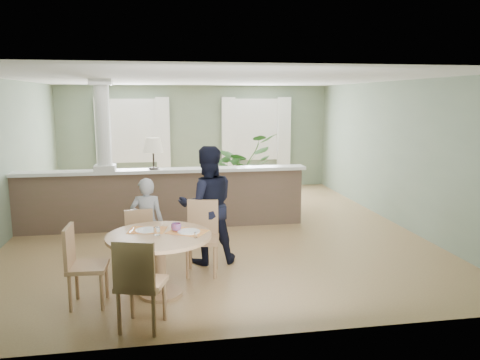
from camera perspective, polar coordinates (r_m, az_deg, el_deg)
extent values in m
plane|color=tan|center=(8.68, -3.27, -5.96)|extent=(8.00, 8.00, 0.00)
cube|color=gray|center=(12.37, -5.40, 5.16)|extent=(7.00, 0.02, 2.70)
cube|color=gray|center=(8.75, -26.79, 2.14)|extent=(0.02, 8.00, 2.70)
cube|color=gray|center=(9.45, 18.27, 3.21)|extent=(0.02, 8.00, 2.70)
cube|color=gray|center=(4.51, 2.25, -3.26)|extent=(7.00, 0.02, 2.70)
cube|color=white|center=(8.35, -3.45, 12.15)|extent=(7.00, 8.00, 0.02)
cube|color=white|center=(12.31, -12.89, 5.87)|extent=(1.10, 0.02, 1.50)
cube|color=white|center=(12.29, -12.90, 5.86)|extent=(1.22, 0.04, 1.62)
cube|color=white|center=(12.55, 1.94, 6.18)|extent=(1.10, 0.02, 1.50)
cube|color=white|center=(12.52, 1.96, 6.17)|extent=(1.22, 0.04, 1.62)
cube|color=white|center=(12.31, -16.35, 4.31)|extent=(0.35, 0.10, 2.30)
cube|color=white|center=(12.23, -9.34, 4.55)|extent=(0.35, 0.10, 2.30)
cube|color=white|center=(12.35, -1.41, 4.73)|extent=(0.35, 0.10, 2.30)
cube|color=white|center=(12.66, 5.35, 4.81)|extent=(0.35, 0.10, 2.30)
cube|color=brown|center=(8.70, -9.36, -2.48)|extent=(5.20, 0.22, 1.05)
cube|color=white|center=(8.60, -9.46, 1.14)|extent=(5.32, 0.36, 0.06)
cube|color=white|center=(8.64, -16.12, 1.46)|extent=(0.36, 0.36, 0.10)
cylinder|color=white|center=(8.57, -16.36, 6.39)|extent=(0.26, 0.26, 1.39)
cube|color=white|center=(8.56, -16.61, 11.37)|extent=(0.38, 0.38, 0.10)
cylinder|color=black|center=(8.59, -10.47, 1.40)|extent=(0.18, 0.18, 0.03)
cylinder|color=black|center=(8.57, -10.50, 2.43)|extent=(0.03, 0.03, 0.28)
cone|color=#F2E5C7|center=(8.54, -10.56, 4.22)|extent=(0.36, 0.36, 0.26)
imported|color=brown|center=(9.97, -1.95, -1.48)|extent=(2.90, 1.60, 0.80)
imported|color=#34692A|center=(10.06, 0.03, 1.04)|extent=(1.94, 1.92, 1.63)
cylinder|color=tan|center=(5.98, -9.63, -13.42)|extent=(0.53, 0.53, 0.04)
cylinder|color=tan|center=(5.85, -9.73, -10.16)|extent=(0.14, 0.14, 0.68)
cylinder|color=tan|center=(5.74, -9.84, -6.77)|extent=(1.26, 1.26, 0.04)
cube|color=#D1522F|center=(5.94, -11.24, -5.99)|extent=(0.50, 0.41, 0.01)
cube|color=#D1522F|center=(5.79, -6.42, -6.28)|extent=(0.55, 0.51, 0.01)
cylinder|color=white|center=(5.91, -11.31, -5.99)|extent=(0.28, 0.28, 0.01)
cylinder|color=white|center=(5.77, -6.25, -6.26)|extent=(0.28, 0.28, 0.01)
cylinder|color=white|center=(5.70, -10.10, -6.13)|extent=(0.08, 0.08, 0.09)
cube|color=silver|center=(5.87, -12.00, -6.03)|extent=(0.05, 0.18, 0.00)
cube|color=silver|center=(5.94, -13.06, -6.00)|extent=(0.06, 0.22, 0.00)
cylinder|color=white|center=(5.53, -5.42, -6.70)|extent=(0.04, 0.04, 0.07)
cylinder|color=silver|center=(5.52, -5.43, -6.29)|extent=(0.04, 0.04, 0.01)
imported|color=#245DAB|center=(5.83, -7.79, -5.73)|extent=(0.15, 0.15, 0.10)
cube|color=tan|center=(6.48, -12.02, -7.82)|extent=(0.44, 0.44, 0.05)
cylinder|color=tan|center=(6.39, -13.30, -10.23)|extent=(0.04, 0.04, 0.41)
cylinder|color=tan|center=(6.41, -10.38, -10.06)|extent=(0.04, 0.04, 0.41)
cylinder|color=tan|center=(6.69, -13.44, -9.30)|extent=(0.04, 0.04, 0.41)
cylinder|color=tan|center=(6.71, -10.66, -9.14)|extent=(0.04, 0.04, 0.41)
cube|color=tan|center=(6.58, -12.21, -5.39)|extent=(0.38, 0.08, 0.44)
cube|color=tan|center=(6.42, -4.66, -7.28)|extent=(0.52, 0.52, 0.05)
cylinder|color=tan|center=(6.34, -6.42, -9.92)|extent=(0.04, 0.04, 0.46)
cylinder|color=tan|center=(6.32, -3.09, -9.96)|extent=(0.04, 0.04, 0.46)
cylinder|color=tan|center=(6.69, -6.07, -8.86)|extent=(0.04, 0.04, 0.46)
cylinder|color=tan|center=(6.66, -2.92, -8.89)|extent=(0.04, 0.04, 0.46)
cube|color=tan|center=(6.54, -4.55, -4.52)|extent=(0.43, 0.11, 0.49)
cube|color=tan|center=(5.07, -11.91, -12.27)|extent=(0.57, 0.57, 0.05)
cylinder|color=tan|center=(5.27, -9.19, -14.26)|extent=(0.04, 0.04, 0.46)
cylinder|color=tan|center=(5.38, -13.02, -13.86)|extent=(0.04, 0.04, 0.46)
cylinder|color=tan|center=(4.96, -10.47, -15.94)|extent=(0.04, 0.04, 0.46)
cylinder|color=tan|center=(5.08, -14.53, -15.45)|extent=(0.04, 0.04, 0.46)
cube|color=tan|center=(4.79, -12.86, -10.18)|extent=(0.42, 0.17, 0.49)
cube|color=tan|center=(5.76, -18.06, -10.04)|extent=(0.45, 0.45, 0.05)
cylinder|color=tan|center=(5.65, -16.49, -12.95)|extent=(0.04, 0.04, 0.44)
cylinder|color=tan|center=(5.97, -15.94, -11.67)|extent=(0.04, 0.04, 0.44)
cylinder|color=tan|center=(5.72, -20.02, -12.87)|extent=(0.04, 0.04, 0.44)
cylinder|color=tan|center=(6.03, -19.27, -11.61)|extent=(0.04, 0.04, 0.44)
cube|color=tan|center=(5.72, -20.13, -7.60)|extent=(0.06, 0.41, 0.47)
imported|color=#9C9CA1|center=(6.79, -11.26, -5.07)|extent=(0.49, 0.35, 1.28)
imported|color=black|center=(6.77, -4.02, -3.07)|extent=(0.87, 0.70, 1.71)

